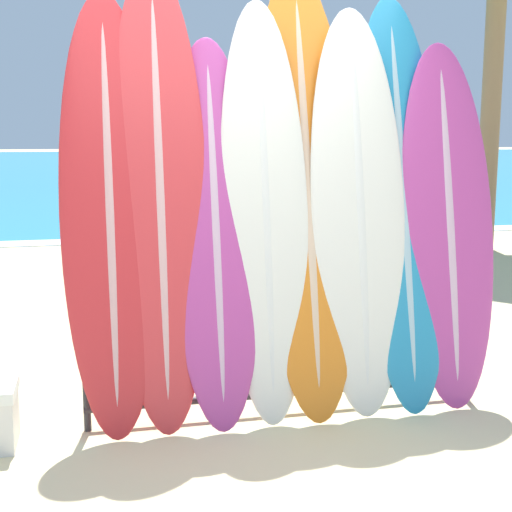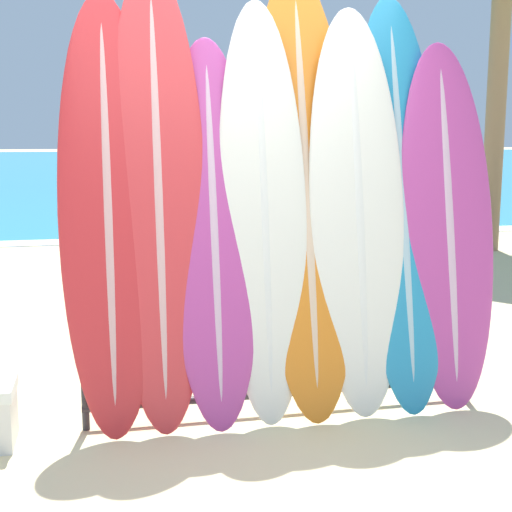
{
  "view_description": "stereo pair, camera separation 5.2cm",
  "coord_description": "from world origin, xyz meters",
  "px_view_note": "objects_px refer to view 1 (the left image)",
  "views": [
    {
      "loc": [
        -0.7,
        -3.14,
        1.6
      ],
      "look_at": [
        0.37,
        1.45,
        0.79
      ],
      "focal_mm": 50.0,
      "sensor_mm": 36.0,
      "label": 1
    },
    {
      "loc": [
        -0.65,
        -3.15,
        1.6
      ],
      "look_at": [
        0.37,
        1.45,
        0.79
      ],
      "focal_mm": 50.0,
      "sensor_mm": 36.0,
      "label": 2
    }
  ],
  "objects_px": {
    "surfboard_slot_5": "(359,211)",
    "person_mid_beach": "(155,187)",
    "surfboard_slot_2": "(215,232)",
    "surfboard_slot_1": "(160,198)",
    "surfboard_slot_0": "(110,214)",
    "surfboard_slot_4": "(307,191)",
    "surfboard_slot_3": "(265,212)",
    "person_near_water": "(190,194)",
    "surfboard_slot_6": "(402,201)",
    "surfboard_slot_7": "(448,224)",
    "surfboard_rack": "(287,342)"
  },
  "relations": [
    {
      "from": "surfboard_slot_3",
      "to": "surfboard_slot_6",
      "type": "distance_m",
      "value": 0.84
    },
    {
      "from": "surfboard_rack",
      "to": "person_mid_beach",
      "type": "xyz_separation_m",
      "value": [
        -0.2,
        6.23,
        0.44
      ]
    },
    {
      "from": "surfboard_slot_3",
      "to": "person_near_water",
      "type": "height_order",
      "value": "surfboard_slot_3"
    },
    {
      "from": "surfboard_slot_5",
      "to": "person_near_water",
      "type": "xyz_separation_m",
      "value": [
        -0.37,
        4.41,
        -0.25
      ]
    },
    {
      "from": "surfboard_slot_5",
      "to": "person_mid_beach",
      "type": "bearing_deg",
      "value": 95.75
    },
    {
      "from": "person_mid_beach",
      "to": "surfboard_slot_2",
      "type": "bearing_deg",
      "value": -121.58
    },
    {
      "from": "surfboard_slot_0",
      "to": "person_mid_beach",
      "type": "relative_size",
      "value": 1.48
    },
    {
      "from": "surfboard_rack",
      "to": "person_near_water",
      "type": "distance_m",
      "value": 4.47
    },
    {
      "from": "surfboard_slot_7",
      "to": "person_near_water",
      "type": "relative_size",
      "value": 1.28
    },
    {
      "from": "surfboard_slot_6",
      "to": "surfboard_rack",
      "type": "bearing_deg",
      "value": -173.58
    },
    {
      "from": "person_mid_beach",
      "to": "surfboard_slot_5",
      "type": "bearing_deg",
      "value": -113.85
    },
    {
      "from": "surfboard_slot_7",
      "to": "person_near_water",
      "type": "height_order",
      "value": "surfboard_slot_7"
    },
    {
      "from": "surfboard_slot_5",
      "to": "surfboard_slot_2",
      "type": "bearing_deg",
      "value": -179.47
    },
    {
      "from": "surfboard_slot_0",
      "to": "surfboard_slot_3",
      "type": "xyz_separation_m",
      "value": [
        0.85,
        -0.0,
        -0.01
      ]
    },
    {
      "from": "surfboard_slot_7",
      "to": "person_mid_beach",
      "type": "distance_m",
      "value": 6.32
    },
    {
      "from": "surfboard_rack",
      "to": "surfboard_slot_1",
      "type": "relative_size",
      "value": 0.91
    },
    {
      "from": "surfboard_slot_4",
      "to": "person_near_water",
      "type": "bearing_deg",
      "value": 91.02
    },
    {
      "from": "surfboard_rack",
      "to": "surfboard_slot_7",
      "type": "relative_size",
      "value": 1.07
    },
    {
      "from": "surfboard_slot_0",
      "to": "surfboard_slot_1",
      "type": "xyz_separation_m",
      "value": [
        0.27,
        0.01,
        0.08
      ]
    },
    {
      "from": "surfboard_slot_7",
      "to": "surfboard_slot_6",
      "type": "bearing_deg",
      "value": 170.04
    },
    {
      "from": "surfboard_slot_2",
      "to": "surfboard_slot_1",
      "type": "bearing_deg",
      "value": 175.03
    },
    {
      "from": "surfboard_slot_0",
      "to": "surfboard_slot_4",
      "type": "height_order",
      "value": "surfboard_slot_4"
    },
    {
      "from": "surfboard_slot_6",
      "to": "surfboard_slot_7",
      "type": "relative_size",
      "value": 1.13
    },
    {
      "from": "surfboard_slot_5",
      "to": "surfboard_slot_7",
      "type": "relative_size",
      "value": 1.08
    },
    {
      "from": "surfboard_slot_0",
      "to": "surfboard_slot_5",
      "type": "xyz_separation_m",
      "value": [
        1.4,
        -0.01,
        -0.02
      ]
    },
    {
      "from": "surfboard_slot_7",
      "to": "person_near_water",
      "type": "xyz_separation_m",
      "value": [
        -0.93,
        4.41,
        -0.16
      ]
    },
    {
      "from": "surfboard_slot_6",
      "to": "person_mid_beach",
      "type": "xyz_separation_m",
      "value": [
        -0.91,
        6.15,
        -0.34
      ]
    },
    {
      "from": "surfboard_slot_3",
      "to": "surfboard_slot_7",
      "type": "distance_m",
      "value": 1.12
    },
    {
      "from": "surfboard_slot_1",
      "to": "person_near_water",
      "type": "relative_size",
      "value": 1.51
    },
    {
      "from": "surfboard_slot_1",
      "to": "surfboard_slot_4",
      "type": "relative_size",
      "value": 0.99
    },
    {
      "from": "surfboard_slot_5",
      "to": "surfboard_slot_6",
      "type": "height_order",
      "value": "surfboard_slot_6"
    },
    {
      "from": "surfboard_slot_4",
      "to": "surfboard_slot_7",
      "type": "xyz_separation_m",
      "value": [
        0.85,
        -0.07,
        -0.21
      ]
    },
    {
      "from": "surfboard_slot_0",
      "to": "surfboard_slot_2",
      "type": "height_order",
      "value": "surfboard_slot_0"
    },
    {
      "from": "surfboard_slot_2",
      "to": "surfboard_slot_6",
      "type": "bearing_deg",
      "value": 2.5
    },
    {
      "from": "surfboard_slot_3",
      "to": "surfboard_slot_6",
      "type": "xyz_separation_m",
      "value": [
        0.84,
        0.04,
        0.04
      ]
    },
    {
      "from": "surfboard_slot_1",
      "to": "surfboard_slot_0",
      "type": "bearing_deg",
      "value": -177.43
    },
    {
      "from": "surfboard_slot_3",
      "to": "surfboard_slot_5",
      "type": "xyz_separation_m",
      "value": [
        0.55,
        -0.0,
        -0.01
      ]
    },
    {
      "from": "surfboard_slot_4",
      "to": "surfboard_slot_0",
      "type": "bearing_deg",
      "value": -177.19
    },
    {
      "from": "surfboard_rack",
      "to": "surfboard_slot_3",
      "type": "relative_size",
      "value": 0.98
    },
    {
      "from": "surfboard_slot_3",
      "to": "surfboard_slot_1",
      "type": "bearing_deg",
      "value": 178.39
    },
    {
      "from": "surfboard_slot_5",
      "to": "surfboard_slot_6",
      "type": "distance_m",
      "value": 0.29
    },
    {
      "from": "surfboard_slot_2",
      "to": "surfboard_slot_7",
      "type": "xyz_separation_m",
      "value": [
        1.4,
        0.0,
        0.0
      ]
    },
    {
      "from": "surfboard_slot_4",
      "to": "surfboard_slot_5",
      "type": "height_order",
      "value": "surfboard_slot_4"
    },
    {
      "from": "surfboard_slot_3",
      "to": "person_near_water",
      "type": "distance_m",
      "value": 4.42
    },
    {
      "from": "surfboard_slot_0",
      "to": "surfboard_slot_7",
      "type": "distance_m",
      "value": 1.96
    },
    {
      "from": "person_near_water",
      "to": "surfboard_slot_2",
      "type": "bearing_deg",
      "value": -79.77
    },
    {
      "from": "surfboard_slot_3",
      "to": "surfboard_slot_5",
      "type": "distance_m",
      "value": 0.55
    },
    {
      "from": "surfboard_slot_4",
      "to": "surfboard_slot_6",
      "type": "xyz_separation_m",
      "value": [
        0.58,
        -0.02,
        -0.07
      ]
    },
    {
      "from": "surfboard_slot_4",
      "to": "person_near_water",
      "type": "relative_size",
      "value": 1.53
    },
    {
      "from": "person_mid_beach",
      "to": "surfboard_slot_6",
      "type": "bearing_deg",
      "value": -111.2
    }
  ]
}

